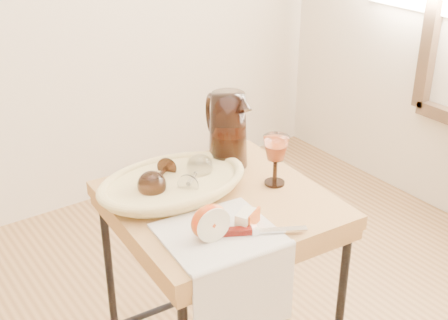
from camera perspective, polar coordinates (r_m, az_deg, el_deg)
side_table at (r=1.79m, az=-0.38°, el=-13.27°), size 0.58×0.58×0.69m
tea_towel at (r=1.44m, az=-0.48°, el=-7.02°), size 0.29×0.27×0.01m
bread_basket at (r=1.61m, az=-4.86°, el=-2.42°), size 0.38×0.26×0.04m
goblet_lying_a at (r=1.60m, az=-6.23°, el=-1.63°), size 0.14×0.14×0.08m
goblet_lying_b at (r=1.61m, az=-2.79°, el=-1.36°), size 0.14×0.13×0.07m
pitcher at (r=1.72m, az=0.38°, el=2.88°), size 0.22×0.27×0.26m
wine_goblet at (r=1.63m, az=4.90°, el=-0.03°), size 0.08×0.08×0.15m
apple_half at (r=1.40m, az=-1.43°, el=-5.82°), size 0.10×0.05×0.09m
apple_wedge at (r=1.46m, az=2.07°, el=-5.59°), size 0.07×0.05×0.04m
table_knife at (r=1.44m, az=3.28°, el=-6.64°), size 0.20×0.12×0.02m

